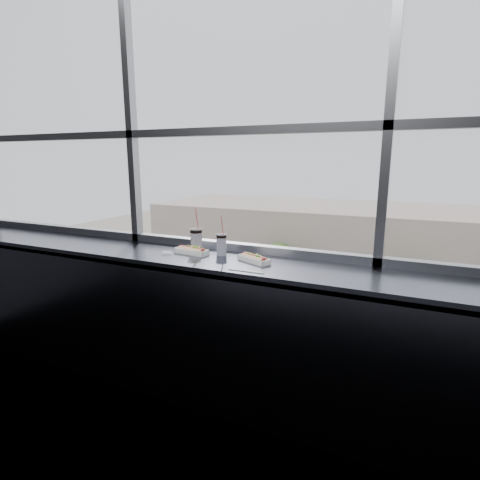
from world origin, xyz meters
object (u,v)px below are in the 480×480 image
at_px(tree_left, 278,263).
at_px(soda_cup_left, 196,239).
at_px(pedestrian_b, 389,308).
at_px(tree_center, 401,282).
at_px(car_far_a, 234,304).
at_px(pedestrian_c, 450,317).
at_px(hotdog_tray_left, 192,250).
at_px(wrapper, 167,253).
at_px(car_far_b, 441,339).
at_px(pedestrian_a, 319,298).
at_px(car_near_a, 164,340).
at_px(soda_cup_right, 221,243).
at_px(car_near_b, 232,358).
at_px(hotdog_tray_right, 254,259).
at_px(loose_straw, 246,271).

bearing_deg(tree_left, soda_cup_left, -72.96).
height_order(pedestrian_b, tree_center, tree_center).
xyz_separation_m(car_far_a, pedestrian_c, (16.19, 4.03, 0.16)).
relative_size(hotdog_tray_left, tree_left, 0.05).
bearing_deg(car_far_a, soda_cup_left, -149.35).
bearing_deg(wrapper, car_far_b, 79.78).
distance_m(wrapper, pedestrian_b, 30.23).
bearing_deg(tree_left, car_far_b, -17.30).
xyz_separation_m(wrapper, pedestrian_a, (-4.81, 28.73, -11.16)).
xyz_separation_m(hotdog_tray_left, tree_left, (-8.62, 28.24, -8.28)).
height_order(wrapper, car_near_a, wrapper).
distance_m(soda_cup_right, pedestrian_b, 30.11).
xyz_separation_m(soda_cup_left, car_far_b, (4.20, 24.19, -11.16)).
height_order(car_near_b, car_far_a, car_near_b).
bearing_deg(tree_left, car_near_a, -107.70).
height_order(soda_cup_right, pedestrian_b, soda_cup_right).
xyz_separation_m(car_far_a, pedestrian_b, (11.84, 3.85, 0.15)).
height_order(hotdog_tray_left, soda_cup_left, soda_cup_left).
height_order(car_near_a, tree_left, tree_left).
distance_m(car_near_a, tree_center, 18.53).
bearing_deg(wrapper, pedestrian_a, 99.50).
xyz_separation_m(hotdog_tray_left, soda_cup_right, (0.22, 0.06, 0.06)).
relative_size(car_far_b, tree_center, 1.16).
xyz_separation_m(hotdog_tray_right, soda_cup_left, (-0.50, 0.07, 0.08)).
bearing_deg(hotdog_tray_right, car_near_a, 153.43).
relative_size(hotdog_tray_left, car_far_b, 0.05).
bearing_deg(soda_cup_right, hotdog_tray_right, -16.22).
distance_m(pedestrian_b, tree_left, 9.73).
bearing_deg(pedestrian_b, car_near_a, 41.95).
bearing_deg(tree_left, soda_cup_right, -72.57).
height_order(car_far_a, tree_center, tree_center).
xyz_separation_m(soda_cup_left, pedestrian_c, (5.06, 28.22, -11.01)).
bearing_deg(hotdog_tray_left, tree_center, 93.69).
relative_size(soda_cup_right, pedestrian_a, 0.16).
height_order(car_far_b, pedestrian_b, pedestrian_b).
distance_m(loose_straw, pedestrian_a, 31.47).
bearing_deg(car_far_a, car_near_a, 176.41).
xyz_separation_m(loose_straw, pedestrian_b, (0.18, 28.35, -10.92)).
bearing_deg(pedestrian_b, pedestrian_c, -177.68).
bearing_deg(tree_center, hotdog_tray_right, -91.96).
distance_m(car_far_a, pedestrian_b, 12.45).
bearing_deg(hotdog_tray_left, pedestrian_b, 95.20).
relative_size(wrapper, car_far_a, 0.02).
relative_size(pedestrian_a, tree_left, 0.32).
distance_m(loose_straw, car_near_b, 21.43).
bearing_deg(loose_straw, soda_cup_right, 134.93).
bearing_deg(pedestrian_b, hotdog_tray_right, 89.56).
distance_m(car_far_b, pedestrian_c, 4.12).
height_order(car_near_a, pedestrian_b, car_near_a).
distance_m(hotdog_tray_left, loose_straw, 0.61).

